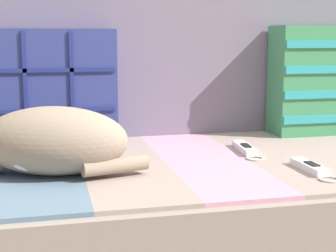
# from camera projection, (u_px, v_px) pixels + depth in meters

# --- Properties ---
(couch) EXTENTS (1.87, 0.89, 0.35)m
(couch) POSITION_uv_depth(u_px,v_px,m) (234.00, 212.00, 1.50)
(couch) COLOR brown
(couch) RESTS_ON ground_plane
(sofa_backrest) EXTENTS (1.83, 0.14, 0.56)m
(sofa_backrest) POSITION_uv_depth(u_px,v_px,m) (198.00, 50.00, 1.78)
(sofa_backrest) COLOR slate
(sofa_backrest) RESTS_ON couch
(throw_pillow_quilted) EXTENTS (0.40, 0.14, 0.35)m
(throw_pillow_quilted) POSITION_uv_depth(u_px,v_px,m) (49.00, 88.00, 1.54)
(throw_pillow_quilted) COLOR navy
(throw_pillow_quilted) RESTS_ON couch
(throw_pillow_striped) EXTENTS (0.38, 0.14, 0.36)m
(throw_pillow_striped) POSITION_uv_depth(u_px,v_px,m) (326.00, 80.00, 1.75)
(throw_pillow_striped) COLOR #3D8956
(throw_pillow_striped) RESTS_ON couch
(sleeping_cat) EXTENTS (0.42, 0.28, 0.16)m
(sleeping_cat) POSITION_uv_depth(u_px,v_px,m) (45.00, 142.00, 1.23)
(sleeping_cat) COLOR gray
(sleeping_cat) RESTS_ON couch
(game_remote_near) EXTENTS (0.05, 0.19, 0.02)m
(game_remote_near) POSITION_uv_depth(u_px,v_px,m) (311.00, 168.00, 1.27)
(game_remote_near) COLOR white
(game_remote_near) RESTS_ON couch
(game_remote_far) EXTENTS (0.06, 0.21, 0.02)m
(game_remote_far) POSITION_uv_depth(u_px,v_px,m) (245.00, 149.00, 1.48)
(game_remote_far) COLOR white
(game_remote_far) RESTS_ON couch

